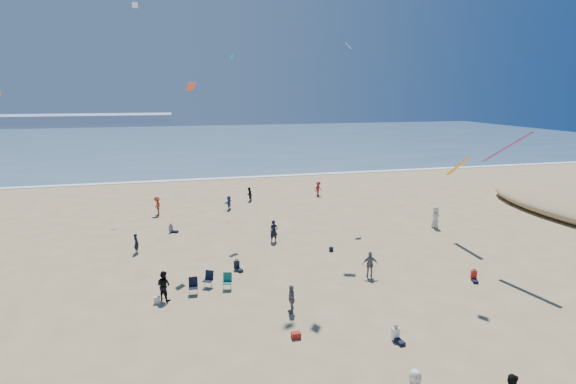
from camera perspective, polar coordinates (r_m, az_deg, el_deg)
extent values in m
plane|color=tan|center=(19.86, 0.03, -23.12)|extent=(220.00, 220.00, 0.00)
cube|color=#476B84|center=(111.31, -12.06, 6.36)|extent=(220.00, 100.00, 0.06)
cube|color=white|center=(61.86, -10.20, 1.63)|extent=(220.00, 1.20, 0.08)
cube|color=#7A8EA8|center=(194.18, -31.18, 7.85)|extent=(110.00, 20.00, 3.20)
imported|color=#314788|center=(45.42, -7.53, -1.37)|extent=(1.07, 1.36, 1.44)
imported|color=black|center=(26.94, -15.50, -11.37)|extent=(1.06, 1.04, 1.73)
imported|color=black|center=(34.92, -18.70, -6.21)|extent=(0.57, 0.64, 1.48)
imported|color=black|center=(35.44, -1.81, -5.00)|extent=(0.69, 0.49, 1.77)
imported|color=#B8311A|center=(44.82, -16.28, -1.71)|extent=(0.97, 1.32, 1.82)
imported|color=maroon|center=(51.27, 3.87, 0.42)|extent=(1.21, 1.08, 1.62)
imported|color=slate|center=(29.41, 10.39, -9.04)|extent=(1.08, 0.65, 1.72)
imported|color=gray|center=(24.65, 0.42, -13.40)|extent=(0.39, 0.93, 1.58)
imported|color=black|center=(48.70, -4.97, -0.30)|extent=(0.91, 0.95, 1.54)
imported|color=silver|center=(41.09, 18.20, -3.05)|extent=(0.78, 1.04, 1.92)
cube|color=silver|center=(26.87, -16.29, -13.04)|extent=(0.35, 0.20, 0.40)
cube|color=black|center=(28.96, -11.78, -10.88)|extent=(0.30, 0.22, 0.38)
cube|color=#A31F17|center=(22.67, 1.02, -17.74)|extent=(0.45, 0.30, 0.30)
cube|color=black|center=(33.78, 5.51, -7.23)|extent=(0.28, 0.18, 0.34)
cube|color=#EE4729|center=(32.42, -12.23, 12.97)|extent=(0.73, 0.77, 0.55)
cube|color=white|center=(43.46, 7.69, 17.92)|extent=(0.75, 0.77, 0.53)
cube|color=silver|center=(50.75, -18.87, 21.56)|extent=(0.58, 0.47, 0.62)
cube|color=#10C5D3|center=(47.86, -7.14, 16.71)|extent=(0.27, 0.70, 0.42)
cube|color=#7C238D|center=(32.31, 26.04, 5.09)|extent=(0.35, 3.14, 2.21)
cube|color=orange|center=(37.72, 20.80, 3.08)|extent=(0.35, 2.64, 1.87)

